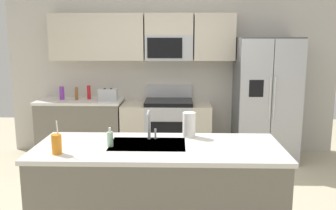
{
  "coord_description": "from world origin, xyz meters",
  "views": [
    {
      "loc": [
        0.09,
        -3.72,
        1.86
      ],
      "look_at": [
        -0.02,
        0.6,
        1.05
      ],
      "focal_mm": 39.17,
      "sensor_mm": 36.0,
      "label": 1
    }
  ],
  "objects_px": {
    "refrigerator": "(266,100)",
    "soap_dispenser": "(110,139)",
    "bottle_red": "(89,92)",
    "bottle_purple": "(62,93)",
    "toaster": "(108,95)",
    "range_oven": "(166,129)",
    "drink_cup_orange": "(57,144)",
    "paper_towel_roll": "(189,125)",
    "pepper_mill": "(77,94)",
    "sink_faucet": "(149,122)"
  },
  "relations": [
    {
      "from": "refrigerator",
      "to": "soap_dispenser",
      "type": "height_order",
      "value": "refrigerator"
    },
    {
      "from": "bottle_red",
      "to": "bottle_purple",
      "type": "bearing_deg",
      "value": -173.95
    },
    {
      "from": "toaster",
      "to": "bottle_purple",
      "type": "relative_size",
      "value": 1.39
    },
    {
      "from": "bottle_red",
      "to": "toaster",
      "type": "bearing_deg",
      "value": -18.51
    },
    {
      "from": "bottle_purple",
      "to": "range_oven",
      "type": "bearing_deg",
      "value": -0.38
    },
    {
      "from": "drink_cup_orange",
      "to": "paper_towel_roll",
      "type": "bearing_deg",
      "value": 26.65
    },
    {
      "from": "refrigerator",
      "to": "bottle_purple",
      "type": "xyz_separation_m",
      "value": [
        -3.11,
        0.08,
        0.08
      ]
    },
    {
      "from": "drink_cup_orange",
      "to": "bottle_red",
      "type": "bearing_deg",
      "value": 97.97
    },
    {
      "from": "refrigerator",
      "to": "paper_towel_roll",
      "type": "xyz_separation_m",
      "value": [
        -1.21,
        -1.99,
        0.09
      ]
    },
    {
      "from": "bottle_purple",
      "to": "drink_cup_orange",
      "type": "height_order",
      "value": "drink_cup_orange"
    },
    {
      "from": "range_oven",
      "to": "refrigerator",
      "type": "xyz_separation_m",
      "value": [
        1.49,
        -0.07,
        0.48
      ]
    },
    {
      "from": "bottle_red",
      "to": "soap_dispenser",
      "type": "height_order",
      "value": "bottle_red"
    },
    {
      "from": "toaster",
      "to": "pepper_mill",
      "type": "relative_size",
      "value": 1.46
    },
    {
      "from": "pepper_mill",
      "to": "soap_dispenser",
      "type": "distance_m",
      "value": 2.58
    },
    {
      "from": "bottle_red",
      "to": "paper_towel_roll",
      "type": "bearing_deg",
      "value": -54.89
    },
    {
      "from": "sink_faucet",
      "to": "paper_towel_roll",
      "type": "bearing_deg",
      "value": 17.79
    },
    {
      "from": "pepper_mill",
      "to": "bottle_purple",
      "type": "relative_size",
      "value": 0.95
    },
    {
      "from": "toaster",
      "to": "sink_faucet",
      "type": "bearing_deg",
      "value": -69.54
    },
    {
      "from": "sink_faucet",
      "to": "bottle_purple",
      "type": "bearing_deg",
      "value": 124.74
    },
    {
      "from": "pepper_mill",
      "to": "bottle_purple",
      "type": "distance_m",
      "value": 0.23
    },
    {
      "from": "refrigerator",
      "to": "bottle_purple",
      "type": "height_order",
      "value": "refrigerator"
    },
    {
      "from": "soap_dispenser",
      "to": "paper_towel_roll",
      "type": "height_order",
      "value": "paper_towel_roll"
    },
    {
      "from": "range_oven",
      "to": "pepper_mill",
      "type": "xyz_separation_m",
      "value": [
        -1.38,
        -0.0,
        0.55
      ]
    },
    {
      "from": "soap_dispenser",
      "to": "refrigerator",
      "type": "bearing_deg",
      "value": 50.52
    },
    {
      "from": "pepper_mill",
      "to": "bottle_purple",
      "type": "bearing_deg",
      "value": 176.73
    },
    {
      "from": "pepper_mill",
      "to": "soap_dispenser",
      "type": "xyz_separation_m",
      "value": [
        0.96,
        -2.4,
        -0.03
      ]
    },
    {
      "from": "range_oven",
      "to": "bottle_red",
      "type": "bearing_deg",
      "value": 177.43
    },
    {
      "from": "soap_dispenser",
      "to": "paper_towel_roll",
      "type": "distance_m",
      "value": 0.79
    },
    {
      "from": "bottle_purple",
      "to": "sink_faucet",
      "type": "height_order",
      "value": "sink_faucet"
    },
    {
      "from": "bottle_purple",
      "to": "sink_faucet",
      "type": "relative_size",
      "value": 0.71
    },
    {
      "from": "drink_cup_orange",
      "to": "sink_faucet",
      "type": "bearing_deg",
      "value": 30.71
    },
    {
      "from": "pepper_mill",
      "to": "drink_cup_orange",
      "type": "height_order",
      "value": "drink_cup_orange"
    },
    {
      "from": "toaster",
      "to": "paper_towel_roll",
      "type": "distance_m",
      "value": 2.33
    },
    {
      "from": "toaster",
      "to": "paper_towel_roll",
      "type": "bearing_deg",
      "value": -59.79
    },
    {
      "from": "toaster",
      "to": "pepper_mill",
      "type": "bearing_deg",
      "value": 174.25
    },
    {
      "from": "bottle_purple",
      "to": "drink_cup_orange",
      "type": "xyz_separation_m",
      "value": [
        0.78,
        -2.63,
        -0.02
      ]
    },
    {
      "from": "refrigerator",
      "to": "pepper_mill",
      "type": "distance_m",
      "value": 2.88
    },
    {
      "from": "refrigerator",
      "to": "paper_towel_roll",
      "type": "distance_m",
      "value": 2.33
    },
    {
      "from": "bottle_red",
      "to": "pepper_mill",
      "type": "bearing_deg",
      "value": -162.42
    },
    {
      "from": "range_oven",
      "to": "bottle_purple",
      "type": "bearing_deg",
      "value": 179.62
    },
    {
      "from": "bottle_red",
      "to": "soap_dispenser",
      "type": "distance_m",
      "value": 2.58
    },
    {
      "from": "bottle_purple",
      "to": "paper_towel_roll",
      "type": "relative_size",
      "value": 0.84
    },
    {
      "from": "pepper_mill",
      "to": "paper_towel_roll",
      "type": "bearing_deg",
      "value": -51.03
    },
    {
      "from": "sink_faucet",
      "to": "soap_dispenser",
      "type": "xyz_separation_m",
      "value": [
        -0.33,
        -0.22,
        -0.1
      ]
    },
    {
      "from": "range_oven",
      "to": "bottle_purple",
      "type": "height_order",
      "value": "bottle_purple"
    },
    {
      "from": "bottle_purple",
      "to": "refrigerator",
      "type": "bearing_deg",
      "value": -1.52
    },
    {
      "from": "paper_towel_roll",
      "to": "bottle_red",
      "type": "bearing_deg",
      "value": 125.11
    },
    {
      "from": "bottle_red",
      "to": "sink_faucet",
      "type": "bearing_deg",
      "value": -63.55
    },
    {
      "from": "toaster",
      "to": "range_oven",
      "type": "bearing_deg",
      "value": 3.39
    },
    {
      "from": "range_oven",
      "to": "pepper_mill",
      "type": "bearing_deg",
      "value": -179.9
    }
  ]
}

